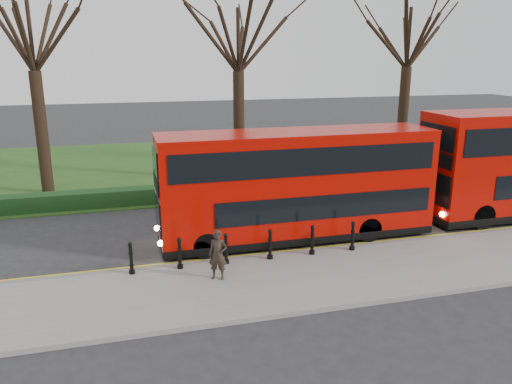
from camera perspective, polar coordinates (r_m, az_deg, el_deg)
name	(u,v)px	position (r m, az deg, el deg)	size (l,w,h in m)	color
ground	(249,249)	(18.25, -0.75, -6.55)	(120.00, 120.00, 0.00)	#28282B
pavement	(274,282)	(15.58, 2.05, -10.29)	(60.00, 4.00, 0.15)	gray
kerb	(257,258)	(17.33, 0.08, -7.52)	(60.00, 0.25, 0.16)	slate
grass_verge	(191,164)	(32.39, -7.41, 3.20)	(60.00, 18.00, 0.06)	#264A18
hedge	(215,191)	(24.43, -4.74, 0.13)	(60.00, 0.90, 0.80)	black
yellow_line_outer	(254,256)	(17.62, -0.18, -7.36)	(60.00, 0.10, 0.01)	yellow
yellow_line_inner	(253,254)	(17.80, -0.35, -7.12)	(60.00, 0.10, 0.01)	yellow
tree_left	(30,28)	(26.69, -24.45, 16.74)	(7.08, 7.08, 11.07)	black
tree_mid	(238,33)	(27.13, -2.06, 17.72)	(6.97, 6.97, 10.89)	black
tree_right	(409,31)	(30.99, 17.14, 17.20)	(7.16, 7.16, 11.19)	black
bollard_row	(248,247)	(16.70, -0.89, -6.29)	(7.75, 0.15, 1.00)	black
bus_lead	(297,186)	(18.74, 4.72, 0.70)	(10.38, 2.39, 4.13)	#AC0901
pedestrian	(218,255)	(15.37, -4.38, -7.17)	(0.57, 0.38, 1.57)	#2C231C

